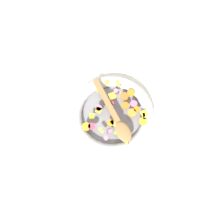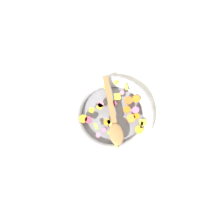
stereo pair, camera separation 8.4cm
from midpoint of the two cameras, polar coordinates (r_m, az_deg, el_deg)
name	(u,v)px [view 1 (the left image)]	position (r m, az deg, el deg)	size (l,w,h in m)	color
ground_plane	(112,116)	(0.94, -2.52, -1.32)	(4.00, 4.00, 0.00)	silver
skillet	(112,114)	(0.92, -2.58, -0.91)	(0.36, 0.36, 0.05)	slate
chopped_vegetables	(117,110)	(0.89, -1.24, 0.10)	(0.29, 0.27, 0.01)	orange
wooden_spoon	(115,116)	(0.87, -1.94, -1.55)	(0.29, 0.14, 0.01)	olive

